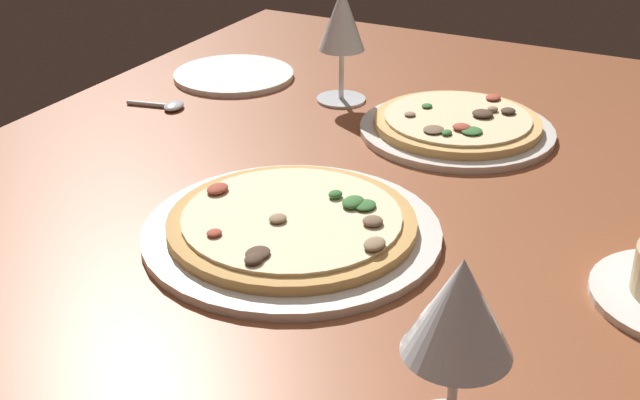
{
  "coord_description": "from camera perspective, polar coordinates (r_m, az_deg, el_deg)",
  "views": [
    {
      "loc": [
        77.4,
        36.38,
        49.51
      ],
      "look_at": [
        3.82,
        -1.48,
        7.0
      ],
      "focal_mm": 47.23,
      "sensor_mm": 36.0,
      "label": 1
    }
  ],
  "objects": [
    {
      "name": "dining_table",
      "position": [
        0.98,
        1.79,
        -1.88
      ],
      "size": [
        150.0,
        110.0,
        4.0
      ],
      "primitive_type": "cube",
      "color": "brown",
      "rests_on": "ground"
    },
    {
      "name": "wine_glass_far",
      "position": [
        0.61,
        9.45,
        -7.43
      ],
      "size": [
        8.31,
        8.31,
        15.37
      ],
      "color": "silver",
      "rests_on": "dining_table"
    },
    {
      "name": "pizza_side",
      "position": [
        1.19,
        9.28,
        5.0
      ],
      "size": [
        27.12,
        27.12,
        3.35
      ],
      "color": "silver",
      "rests_on": "dining_table"
    },
    {
      "name": "spoon",
      "position": [
        1.29,
        -10.26,
        6.32
      ],
      "size": [
        4.52,
        9.3,
        1.0
      ],
      "color": "silver",
      "rests_on": "dining_table"
    },
    {
      "name": "wine_glass_near",
      "position": [
        1.27,
        1.5,
        11.86
      ],
      "size": [
        7.53,
        7.53,
        17.58
      ],
      "color": "silver",
      "rests_on": "dining_table"
    },
    {
      "name": "pizza_main",
      "position": [
        0.92,
        -1.9,
        -1.8
      ],
      "size": [
        32.66,
        32.66,
        3.38
      ],
      "color": "silver",
      "rests_on": "dining_table"
    },
    {
      "name": "side_plate",
      "position": [
        1.41,
        -5.87,
        8.43
      ],
      "size": [
        19.78,
        19.78,
        0.9
      ],
      "primitive_type": "cylinder",
      "color": "white",
      "rests_on": "dining_table"
    }
  ]
}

